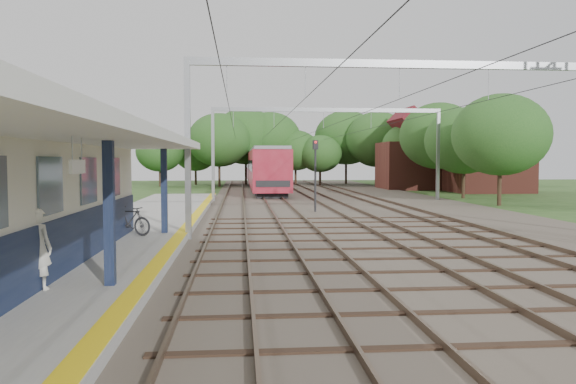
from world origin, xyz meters
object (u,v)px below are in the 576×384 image
signal_post (315,168)px  bicycle (129,221)px  person (38,249)px  train (263,167)px

signal_post → bicycle: bearing=-143.2°
person → bicycle: (0.25, 8.66, -0.33)m
train → signal_post: size_ratio=9.20×
train → signal_post: 30.34m
bicycle → signal_post: (8.44, 11.44, 1.77)m
person → signal_post: signal_post is taller
bicycle → signal_post: size_ratio=0.43×
person → bicycle: size_ratio=0.97×
bicycle → train: (6.59, 41.72, 1.40)m
person → bicycle: bearing=-75.5°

